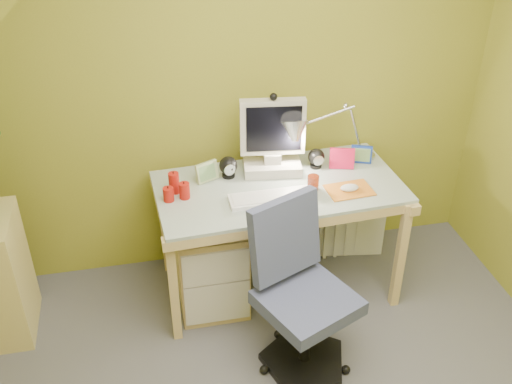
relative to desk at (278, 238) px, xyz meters
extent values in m
cube|color=olive|center=(-0.18, 0.42, 0.82)|extent=(3.20, 0.01, 2.40)
cube|color=white|center=(-0.08, -0.14, 0.39)|extent=(0.47, 0.15, 0.02)
cube|color=orange|center=(0.38, -0.14, 0.38)|extent=(0.27, 0.20, 0.01)
ellipsoid|color=silver|center=(0.38, -0.14, 0.40)|extent=(0.12, 0.08, 0.04)
cylinder|color=maroon|center=(0.18, -0.08, 0.42)|extent=(0.07, 0.07, 0.09)
cube|color=#CA153F|center=(0.42, 0.12, 0.44)|extent=(0.15, 0.06, 0.13)
cube|color=#163399|center=(0.56, 0.16, 0.44)|extent=(0.13, 0.06, 0.11)
cube|color=#A5B87E|center=(-0.40, 0.14, 0.44)|extent=(0.13, 0.08, 0.12)
cube|color=white|center=(0.58, 0.28, -0.16)|extent=(0.46, 0.24, 0.44)
camera|label=1|loc=(-0.75, -2.86, 2.21)|focal=42.00mm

